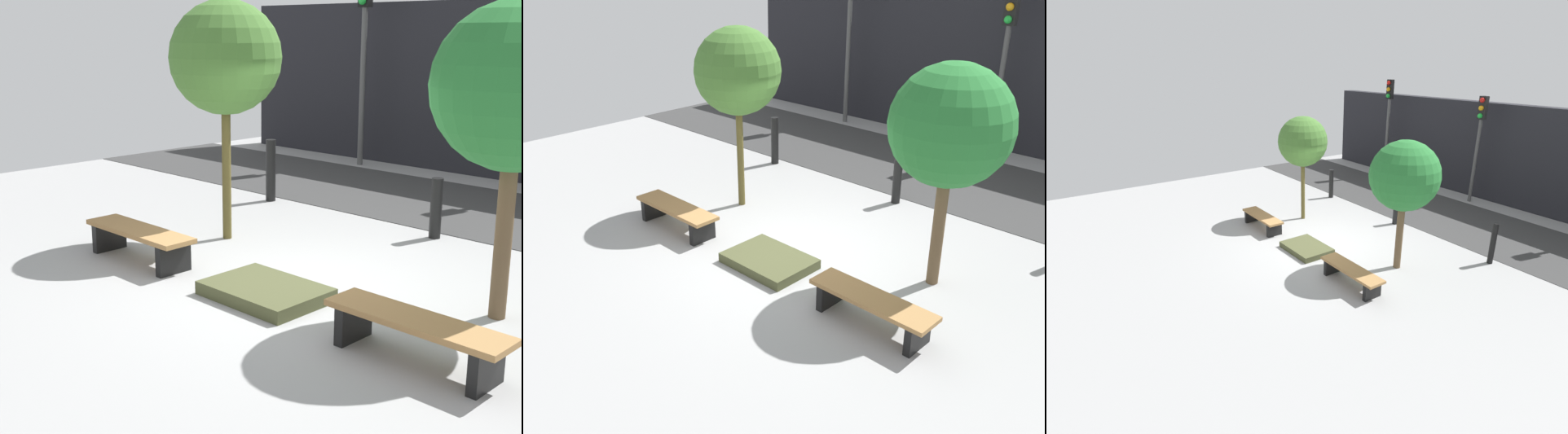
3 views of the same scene
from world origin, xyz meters
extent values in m
plane|color=#979797|center=(0.00, 0.00, 0.00)|extent=(18.00, 18.00, 0.00)
cube|color=#373737|center=(0.00, 4.85, 0.01)|extent=(18.00, 3.37, 0.01)
cube|color=black|center=(0.00, 7.69, 1.74)|extent=(16.20, 0.50, 3.48)
cube|color=black|center=(-2.78, -0.72, 0.19)|extent=(0.10, 0.48, 0.37)
cube|color=black|center=(-1.39, -0.72, 0.19)|extent=(0.10, 0.48, 0.37)
cube|color=#9E7242|center=(-2.08, -0.72, 0.40)|extent=(1.75, 0.48, 0.06)
cube|color=black|center=(1.39, -0.72, 0.19)|extent=(0.10, 0.46, 0.37)
cube|color=black|center=(2.78, -0.72, 0.19)|extent=(0.10, 0.46, 0.37)
cube|color=#9E7242|center=(2.08, -0.72, 0.40)|extent=(1.75, 0.47, 0.06)
cube|color=#474A2C|center=(0.00, -0.52, 0.08)|extent=(1.30, 0.95, 0.15)
cylinder|color=brown|center=(-2.08, 0.79, 1.06)|extent=(0.13, 0.13, 2.11)
sphere|color=#447430|center=(-2.08, 0.79, 2.54)|extent=(1.54, 1.54, 1.54)
cylinder|color=brown|center=(2.08, 0.79, 0.96)|extent=(0.17, 0.17, 1.92)
sphere|color=#267231|center=(2.08, 0.79, 2.37)|extent=(1.66, 1.66, 1.66)
cylinder|color=black|center=(-3.30, 2.91, 0.54)|extent=(0.17, 0.17, 1.07)
cylinder|color=black|center=(0.00, 2.91, 0.44)|extent=(0.17, 0.17, 0.87)
cylinder|color=black|center=(3.30, 2.91, 0.55)|extent=(0.14, 0.14, 1.09)
cylinder|color=#4E4E4E|center=(-4.38, 6.83, 2.07)|extent=(0.12, 0.12, 4.14)
cube|color=black|center=(-4.38, 6.83, 3.75)|extent=(0.28, 0.16, 0.78)
sphere|color=red|center=(-4.38, 6.72, 4.01)|extent=(0.17, 0.17, 0.17)
sphere|color=orange|center=(-4.38, 6.72, 3.75)|extent=(0.17, 0.17, 0.17)
sphere|color=green|center=(-4.38, 6.72, 3.49)|extent=(0.17, 0.17, 0.17)
cylinder|color=#494949|center=(0.00, 6.83, 1.88)|extent=(0.12, 0.12, 3.75)
cube|color=black|center=(0.00, 6.83, 3.36)|extent=(0.28, 0.16, 0.78)
sphere|color=red|center=(0.00, 6.72, 3.62)|extent=(0.17, 0.17, 0.17)
sphere|color=orange|center=(0.00, 6.72, 3.36)|extent=(0.17, 0.17, 0.17)
sphere|color=green|center=(0.00, 6.72, 3.10)|extent=(0.17, 0.17, 0.17)
camera|label=1|loc=(5.36, -5.90, 2.89)|focal=50.00mm
camera|label=2|loc=(5.65, -6.02, 4.45)|focal=40.00mm
camera|label=3|loc=(8.25, -6.28, 4.85)|focal=28.00mm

